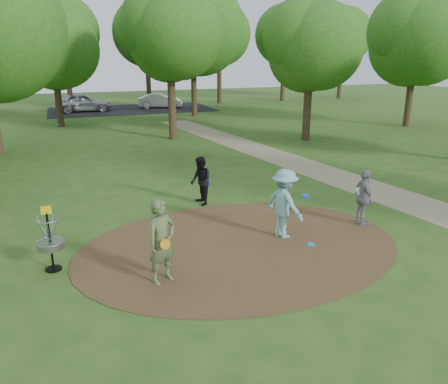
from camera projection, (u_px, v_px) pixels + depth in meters
name	position (u px, v px, depth m)	size (l,w,h in m)	color
ground	(240.00, 246.00, 11.22)	(100.00, 100.00, 0.00)	#2D5119
dirt_clearing	(240.00, 246.00, 11.21)	(8.40, 8.40, 0.02)	#47301C
footpath	(391.00, 196.00, 15.17)	(2.00, 40.00, 0.01)	#8C7A5B
parking_lot	(132.00, 109.00, 38.67)	(14.00, 8.00, 0.01)	black
player_observer_with_disc	(162.00, 242.00, 9.20)	(0.81, 0.70, 1.87)	#596B3E
player_throwing_with_disc	(284.00, 204.00, 11.52)	(1.27, 1.37, 1.88)	#7DB4BB
player_walking_with_disc	(201.00, 181.00, 14.08)	(0.63, 0.78, 1.58)	black
player_waiting_with_disc	(364.00, 198.00, 12.35)	(0.60, 1.02, 1.64)	gray
disc_ground_blue	(311.00, 244.00, 11.24)	(0.22, 0.22, 0.02)	#0E8EEF
disc_ground_red	(161.00, 226.00, 12.46)	(0.22, 0.22, 0.02)	red
car_left	(82.00, 102.00, 36.74)	(1.88, 4.66, 1.59)	#989A9F
car_right	(160.00, 101.00, 39.38)	(1.36, 3.91, 1.29)	#B5B6BD
disc_golf_basket	(49.00, 234.00, 9.72)	(0.63, 0.63, 1.54)	black
tree_ring	(186.00, 39.00, 18.11)	(37.63, 46.23, 9.71)	#332316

